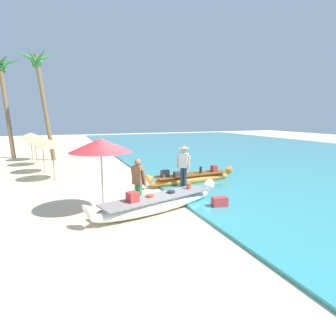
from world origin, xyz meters
TOP-DOWN VIEW (x-y plane):
  - ground_plane at (0.00, 0.00)m, footprint 80.00×80.00m
  - sea at (13.47, 8.00)m, footprint 24.00×56.00m
  - boat_white_foreground at (0.45, -0.20)m, footprint 4.79×2.14m
  - boat_orange_midground at (3.04, 2.69)m, footprint 4.44×1.15m
  - person_vendor_hatted at (2.36, 2.03)m, footprint 0.55×0.51m
  - person_tourist_customer at (-0.01, 0.40)m, footprint 0.48×0.57m
  - patio_umbrella_large at (-1.19, 0.26)m, footprint 1.90×1.90m
  - parasol_row_0 at (-2.67, 5.66)m, footprint 1.60×1.60m
  - parasol_row_1 at (-3.19, 7.73)m, footprint 1.60×1.60m
  - parasol_row_2 at (-3.73, 10.32)m, footprint 1.60×1.60m
  - parasol_row_3 at (-4.15, 12.62)m, footprint 1.60×1.60m
  - palm_tree_tall_inland at (-3.31, 12.31)m, footprint 2.60×2.43m
  - palm_tree_leaning_seaward at (-5.77, 14.30)m, footprint 2.92×2.58m
  - cooler_box at (2.42, -0.71)m, footprint 0.53×0.36m

SIDE VIEW (x-z plane):
  - ground_plane at x=0.00m, z-range 0.00..0.00m
  - sea at x=13.47m, z-range 0.00..0.10m
  - cooler_box at x=2.42m, z-range 0.00..0.40m
  - boat_orange_midground at x=3.04m, z-range -0.11..0.65m
  - boat_white_foreground at x=0.45m, z-range -0.12..0.69m
  - person_tourist_customer at x=-0.01m, z-range 0.10..1.75m
  - person_vendor_hatted at x=2.36m, z-range 0.15..1.99m
  - parasol_row_0 at x=-2.67m, z-range 0.79..2.70m
  - parasol_row_1 at x=-3.19m, z-range 0.79..2.70m
  - parasol_row_2 at x=-3.73m, z-range 0.79..2.70m
  - parasol_row_3 at x=-4.15m, z-range 0.79..2.70m
  - patio_umbrella_large at x=-1.19m, z-range 0.96..3.31m
  - palm_tree_tall_inland at x=-3.31m, z-range 2.10..9.31m
  - palm_tree_leaning_seaward at x=-5.77m, z-range 2.22..9.33m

